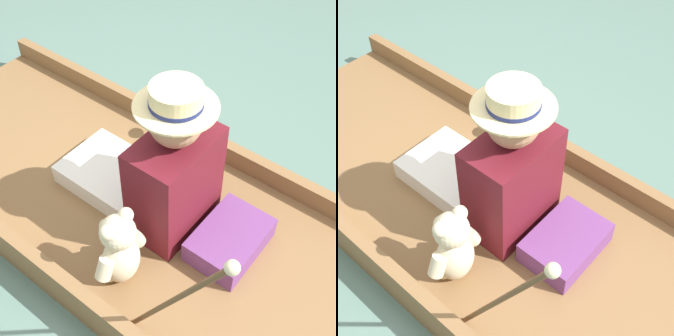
# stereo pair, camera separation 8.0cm
# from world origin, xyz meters

# --- Properties ---
(ground_plane) EXTENTS (16.00, 16.00, 0.00)m
(ground_plane) POSITION_xyz_m (0.00, 0.00, 0.00)
(ground_plane) COLOR slate
(punt_boat) EXTENTS (1.18, 3.02, 0.25)m
(punt_boat) POSITION_xyz_m (0.00, 0.00, 0.08)
(punt_boat) COLOR brown
(punt_boat) RESTS_ON ground_plane
(seat_cushion) EXTENTS (0.39, 0.27, 0.12)m
(seat_cushion) POSITION_xyz_m (0.07, -0.54, 0.19)
(seat_cushion) COLOR #6B3875
(seat_cushion) RESTS_ON punt_boat
(seated_person) EXTENTS (0.43, 0.83, 0.81)m
(seated_person) POSITION_xyz_m (0.04, -0.15, 0.42)
(seated_person) COLOR white
(seated_person) RESTS_ON punt_boat
(teddy_bear) EXTENTS (0.29, 0.17, 0.42)m
(teddy_bear) POSITION_xyz_m (-0.35, -0.25, 0.33)
(teddy_bear) COLOR beige
(teddy_bear) RESTS_ON punt_boat
(wine_glass) EXTENTS (0.09, 0.09, 0.11)m
(wine_glass) POSITION_xyz_m (0.46, 0.22, 0.21)
(wine_glass) COLOR silver
(wine_glass) RESTS_ON punt_boat
(walking_cane) EXTENTS (0.04, 0.42, 0.85)m
(walking_cane) POSITION_xyz_m (-0.49, -0.67, 0.62)
(walking_cane) COLOR brown
(walking_cane) RESTS_ON punt_boat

